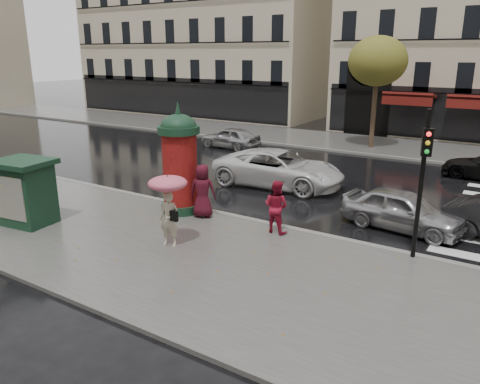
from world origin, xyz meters
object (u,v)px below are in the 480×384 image
Objects in this scene: woman_red at (276,206)px; car_far_silver at (230,138)px; woman_umbrella at (168,199)px; traffic_light at (423,171)px; man_burgundy at (203,191)px; car_silver at (403,210)px; newsstand at (26,191)px; car_white at (278,168)px; morris_column at (180,160)px.

woman_red is 14.49m from car_far_silver.
traffic_light is at bearing 25.18° from woman_umbrella.
man_burgundy is at bearing 32.01° from car_far_silver.
car_silver is at bearing 58.51° from car_far_silver.
woman_umbrella reaches higher than woman_red.
newsstand reaches higher than car_silver.
man_burgundy is 5.87m from newsstand.
man_burgundy is 0.33× the size of car_white.
newsstand is (-5.26, -1.12, -0.33)m from woman_umbrella.
woman_red is 5.86m from car_white.
woman_red is at bearing 42.05° from car_far_silver.
woman_umbrella is at bearing 55.77° from woman_red.
woman_red is at bearing -175.62° from traffic_light.
car_white reaches higher than car_far_silver.
morris_column is 5.22m from newsstand.
traffic_light is at bearing -151.13° from car_silver.
traffic_light is at bearing -129.20° from car_white.
morris_column is at bearing 118.36° from car_silver.
morris_column is at bearing 27.96° from car_far_silver.
woman_red is 4.29m from car_silver.
traffic_light reaches higher than newsstand.
car_silver is at bearing 44.87° from woman_umbrella.
traffic_light is 17.39m from car_far_silver.
woman_red is 2.86m from man_burgundy.
car_far_silver is (-7.06, 13.86, -0.92)m from woman_umbrella.
newsstand is at bearing 17.94° from man_burgundy.
woman_umbrella is 0.53× the size of traffic_light.
newsstand reaches higher than car_far_silver.
woman_red is 8.32m from newsstand.
newsstand is (-4.55, -3.71, 0.19)m from man_burgundy.
woman_umbrella is 1.29× the size of woman_red.
man_burgundy is 0.47× the size of morris_column.
morris_column reaches higher than car_white.
traffic_light reaches higher than woman_umbrella.
car_white is at bearing -113.22° from man_burgundy.
morris_column is 5.49m from car_white.
man_burgundy is 0.86× the size of newsstand.
man_burgundy is 0.47× the size of car_silver.
woman_umbrella is 1.17× the size of man_burgundy.
man_burgundy is 7.27m from traffic_light.
woman_umbrella is at bearing 179.95° from car_white.
car_white is at bearing 50.08° from car_far_silver.
man_burgundy is at bearing -4.10° from morris_column.
car_silver is at bearing -116.45° from car_white.
woman_umbrella is 7.71m from car_silver.
car_silver is (6.14, 2.81, -0.38)m from man_burgundy.
newsstand reaches higher than car_white.
car_white is 1.50× the size of car_far_silver.
traffic_light is 0.73× the size of car_white.
man_burgundy is at bearing 122.11° from car_silver.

